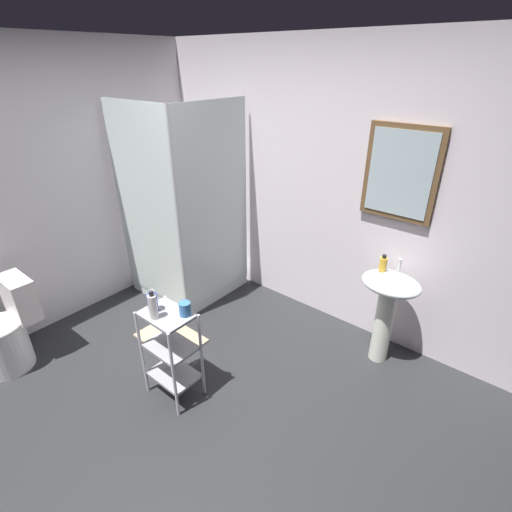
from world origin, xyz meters
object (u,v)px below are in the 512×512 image
(hand_soap_bottle, at_px, (383,264))
(rinse_cup, at_px, (185,309))
(lotion_bottle_white, at_px, (153,306))
(shampoo_bottle_blue, at_px, (153,302))
(storage_cart, at_px, (171,348))
(pedestal_sink, at_px, (388,301))
(shower_stall, at_px, (187,254))
(bath_mat, at_px, (171,338))
(toilet, at_px, (8,333))

(hand_soap_bottle, height_order, rinse_cup, hand_soap_bottle)
(lotion_bottle_white, bearing_deg, shampoo_bottle_blue, 146.70)
(storage_cart, relative_size, shampoo_bottle_blue, 4.46)
(lotion_bottle_white, xyz_separation_m, rinse_cup, (0.13, 0.16, -0.05))
(pedestal_sink, xyz_separation_m, storage_cart, (-1.04, -1.36, -0.14))
(shower_stall, distance_m, shampoo_bottle_blue, 1.44)
(storage_cart, xyz_separation_m, hand_soap_bottle, (0.94, 1.40, 0.43))
(shampoo_bottle_blue, relative_size, bath_mat, 0.28)
(toilet, distance_m, lotion_bottle_white, 1.48)
(storage_cart, height_order, hand_soap_bottle, hand_soap_bottle)
(lotion_bottle_white, bearing_deg, pedestal_sink, 53.58)
(storage_cart, xyz_separation_m, bath_mat, (-0.53, 0.38, -0.43))
(hand_soap_bottle, bearing_deg, rinse_cup, -122.13)
(storage_cart, bearing_deg, shampoo_bottle_blue, -160.66)
(hand_soap_bottle, distance_m, rinse_cup, 1.56)
(pedestal_sink, xyz_separation_m, hand_soap_bottle, (-0.10, 0.04, 0.29))
(toilet, distance_m, shampoo_bottle_blue, 1.43)
(shampoo_bottle_blue, height_order, rinse_cup, shampoo_bottle_blue)
(hand_soap_bottle, bearing_deg, storage_cart, -123.98)
(shower_stall, bearing_deg, storage_cart, -46.13)
(storage_cart, relative_size, hand_soap_bottle, 5.40)
(bath_mat, bearing_deg, toilet, -126.40)
(shower_stall, distance_m, storage_cart, 1.44)
(hand_soap_bottle, bearing_deg, pedestal_sink, -20.45)
(shower_stall, relative_size, hand_soap_bottle, 14.59)
(shower_stall, height_order, pedestal_sink, shower_stall)
(pedestal_sink, height_order, rinse_cup, rinse_cup)
(shower_stall, xyz_separation_m, lotion_bottle_white, (0.97, -1.12, 0.37))
(lotion_bottle_white, relative_size, bath_mat, 0.36)
(toilet, bearing_deg, rinse_cup, 27.30)
(toilet, bearing_deg, lotion_bottle_white, 24.08)
(shower_stall, xyz_separation_m, bath_mat, (0.46, -0.66, -0.45))
(shower_stall, relative_size, lotion_bottle_white, 9.24)
(shower_stall, relative_size, toilet, 2.63)
(pedestal_sink, height_order, shampoo_bottle_blue, shampoo_bottle_blue)
(shower_stall, height_order, bath_mat, shower_stall)
(storage_cart, xyz_separation_m, rinse_cup, (0.11, 0.08, 0.35))
(pedestal_sink, distance_m, rinse_cup, 1.60)
(hand_soap_bottle, xyz_separation_m, bath_mat, (-1.47, -1.02, -0.86))
(hand_soap_bottle, height_order, shampoo_bottle_blue, hand_soap_bottle)
(rinse_cup, bearing_deg, toilet, -152.70)
(shampoo_bottle_blue, relative_size, lotion_bottle_white, 0.77)
(shower_stall, relative_size, pedestal_sink, 2.47)
(rinse_cup, relative_size, bath_mat, 0.17)
(lotion_bottle_white, bearing_deg, storage_cart, 74.80)
(hand_soap_bottle, height_order, bath_mat, hand_soap_bottle)
(toilet, xyz_separation_m, shampoo_bottle_blue, (1.19, 0.61, 0.50))
(bath_mat, bearing_deg, storage_cart, -35.57)
(lotion_bottle_white, height_order, rinse_cup, lotion_bottle_white)
(hand_soap_bottle, height_order, lotion_bottle_white, lotion_bottle_white)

